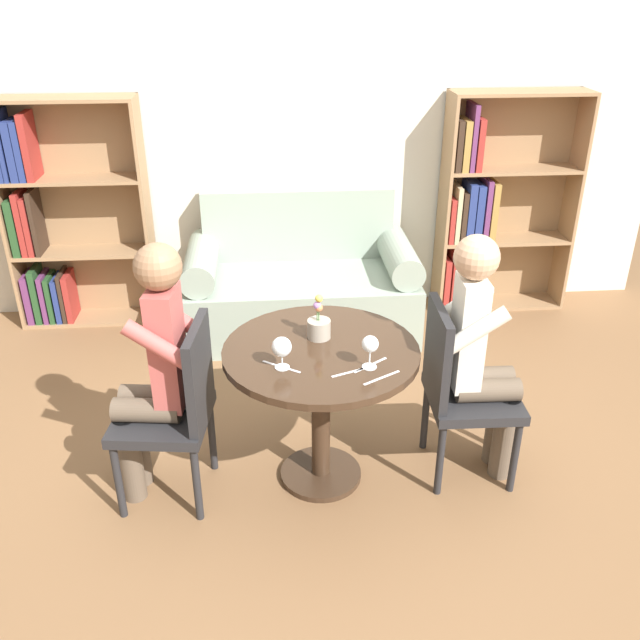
{
  "coord_description": "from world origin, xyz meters",
  "views": [
    {
      "loc": [
        -0.23,
        -2.64,
        2.24
      ],
      "look_at": [
        0.0,
        0.05,
        0.85
      ],
      "focal_mm": 38.0,
      "sensor_mm": 36.0,
      "label": 1
    }
  ],
  "objects_px": {
    "flower_vase": "(320,325)",
    "person_right": "(481,354)",
    "couch": "(301,286)",
    "chair_left": "(177,406)",
    "chair_right": "(459,385)",
    "person_left": "(153,371)",
    "bookshelf_left": "(60,219)",
    "bookshelf_right": "(489,207)",
    "wine_glass_right": "(370,345)",
    "wine_glass_left": "(282,348)"
  },
  "relations": [
    {
      "from": "wine_glass_left",
      "to": "bookshelf_left",
      "type": "bearing_deg",
      "value": 125.17
    },
    {
      "from": "bookshelf_left",
      "to": "person_left",
      "type": "bearing_deg",
      "value": -65.62
    },
    {
      "from": "chair_right",
      "to": "flower_vase",
      "type": "bearing_deg",
      "value": 82.85
    },
    {
      "from": "chair_right",
      "to": "person_right",
      "type": "height_order",
      "value": "person_right"
    },
    {
      "from": "flower_vase",
      "to": "person_right",
      "type": "bearing_deg",
      "value": -8.03
    },
    {
      "from": "chair_left",
      "to": "chair_right",
      "type": "bearing_deg",
      "value": 100.14
    },
    {
      "from": "chair_left",
      "to": "flower_vase",
      "type": "relative_size",
      "value": 4.13
    },
    {
      "from": "chair_left",
      "to": "wine_glass_left",
      "type": "height_order",
      "value": "chair_left"
    },
    {
      "from": "chair_right",
      "to": "flower_vase",
      "type": "relative_size",
      "value": 4.13
    },
    {
      "from": "couch",
      "to": "bookshelf_right",
      "type": "bearing_deg",
      "value": 11.25
    },
    {
      "from": "person_left",
      "to": "wine_glass_left",
      "type": "xyz_separation_m",
      "value": [
        0.57,
        -0.12,
        0.15
      ]
    },
    {
      "from": "couch",
      "to": "wine_glass_left",
      "type": "xyz_separation_m",
      "value": [
        -0.18,
        -1.78,
        0.52
      ]
    },
    {
      "from": "couch",
      "to": "wine_glass_left",
      "type": "bearing_deg",
      "value": -95.77
    },
    {
      "from": "chair_left",
      "to": "wine_glass_left",
      "type": "bearing_deg",
      "value": 86.22
    },
    {
      "from": "wine_glass_left",
      "to": "flower_vase",
      "type": "relative_size",
      "value": 0.67
    },
    {
      "from": "bookshelf_right",
      "to": "wine_glass_right",
      "type": "distance_m",
      "value": 2.38
    },
    {
      "from": "chair_right",
      "to": "wine_glass_right",
      "type": "height_order",
      "value": "chair_right"
    },
    {
      "from": "couch",
      "to": "chair_left",
      "type": "xyz_separation_m",
      "value": [
        -0.66,
        -1.68,
        0.18
      ]
    },
    {
      "from": "couch",
      "to": "chair_left",
      "type": "distance_m",
      "value": 1.82
    },
    {
      "from": "person_right",
      "to": "flower_vase",
      "type": "xyz_separation_m",
      "value": [
        -0.75,
        0.11,
        0.13
      ]
    },
    {
      "from": "couch",
      "to": "flower_vase",
      "type": "distance_m",
      "value": 1.59
    },
    {
      "from": "bookshelf_left",
      "to": "flower_vase",
      "type": "height_order",
      "value": "bookshelf_left"
    },
    {
      "from": "chair_left",
      "to": "wine_glass_right",
      "type": "xyz_separation_m",
      "value": [
        0.85,
        -0.12,
        0.34
      ]
    },
    {
      "from": "bookshelf_left",
      "to": "chair_left",
      "type": "height_order",
      "value": "bookshelf_left"
    },
    {
      "from": "bookshelf_left",
      "to": "chair_left",
      "type": "xyz_separation_m",
      "value": [
        0.96,
        -1.95,
        -0.26
      ]
    },
    {
      "from": "couch",
      "to": "chair_right",
      "type": "height_order",
      "value": "couch"
    },
    {
      "from": "bookshelf_right",
      "to": "chair_left",
      "type": "distance_m",
      "value": 2.82
    },
    {
      "from": "wine_glass_left",
      "to": "person_left",
      "type": "bearing_deg",
      "value": 168.52
    },
    {
      "from": "bookshelf_left",
      "to": "flower_vase",
      "type": "distance_m",
      "value": 2.42
    },
    {
      "from": "couch",
      "to": "person_left",
      "type": "relative_size",
      "value": 1.22
    },
    {
      "from": "bookshelf_right",
      "to": "person_left",
      "type": "relative_size",
      "value": 1.22
    },
    {
      "from": "bookshelf_right",
      "to": "person_right",
      "type": "relative_size",
      "value": 1.24
    },
    {
      "from": "chair_left",
      "to": "chair_right",
      "type": "distance_m",
      "value": 1.32
    },
    {
      "from": "chair_left",
      "to": "person_right",
      "type": "distance_m",
      "value": 1.42
    },
    {
      "from": "chair_left",
      "to": "person_left",
      "type": "bearing_deg",
      "value": -95.07
    },
    {
      "from": "bookshelf_right",
      "to": "chair_right",
      "type": "relative_size",
      "value": 1.73
    },
    {
      "from": "bookshelf_right",
      "to": "person_left",
      "type": "xyz_separation_m",
      "value": [
        -2.11,
        -1.93,
        -0.08
      ]
    },
    {
      "from": "chair_right",
      "to": "bookshelf_right",
      "type": "bearing_deg",
      "value": -18.82
    },
    {
      "from": "person_left",
      "to": "person_right",
      "type": "relative_size",
      "value": 1.02
    },
    {
      "from": "bookshelf_left",
      "to": "person_right",
      "type": "xyz_separation_m",
      "value": [
        2.37,
        -1.9,
        -0.09
      ]
    },
    {
      "from": "bookshelf_right",
      "to": "chair_left",
      "type": "relative_size",
      "value": 1.73
    },
    {
      "from": "bookshelf_left",
      "to": "bookshelf_right",
      "type": "distance_m",
      "value": 2.99
    },
    {
      "from": "chair_right",
      "to": "wine_glass_right",
      "type": "xyz_separation_m",
      "value": [
        -0.47,
        -0.18,
        0.34
      ]
    },
    {
      "from": "wine_glass_right",
      "to": "flower_vase",
      "type": "distance_m",
      "value": 0.35
    },
    {
      "from": "person_left",
      "to": "person_right",
      "type": "height_order",
      "value": "person_left"
    },
    {
      "from": "wine_glass_left",
      "to": "chair_left",
      "type": "bearing_deg",
      "value": 168.72
    },
    {
      "from": "wine_glass_right",
      "to": "flower_vase",
      "type": "relative_size",
      "value": 0.69
    },
    {
      "from": "person_right",
      "to": "person_left",
      "type": "bearing_deg",
      "value": 93.03
    },
    {
      "from": "wine_glass_left",
      "to": "chair_right",
      "type": "bearing_deg",
      "value": 10.58
    },
    {
      "from": "chair_right",
      "to": "person_right",
      "type": "relative_size",
      "value": 0.72
    }
  ]
}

